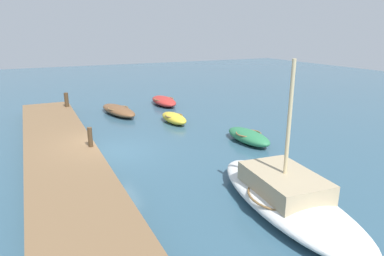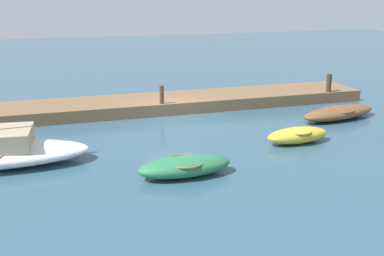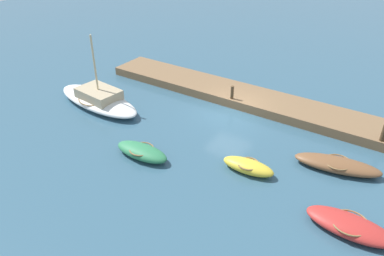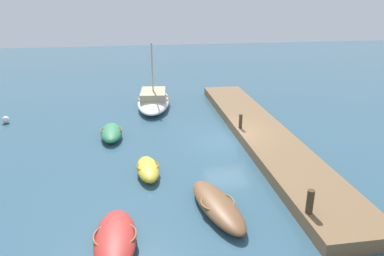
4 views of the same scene
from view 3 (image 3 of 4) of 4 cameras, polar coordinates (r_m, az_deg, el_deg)
name	(u,v)px [view 3 (image 3 of 4)]	position (r m, az deg, el deg)	size (l,w,h in m)	color
ground_plane	(230,113)	(23.67, 5.89, 2.24)	(84.00, 84.00, 0.00)	#33566B
dock_platform	(246,97)	(25.23, 8.22, 4.71)	(20.93, 2.96, 0.58)	brown
dinghy_yellow	(248,166)	(18.53, 8.60, -5.82)	(2.68, 1.19, 0.61)	gold
rowboat_brown	(337,165)	(19.79, 21.37, -5.25)	(4.31, 2.11, 0.60)	brown
rowboat_green	(142,152)	(19.51, -7.70, -3.61)	(3.12, 1.34, 0.64)	#2D7A4C
rowboat_red	(349,226)	(16.57, 22.96, -13.60)	(3.48, 1.51, 0.63)	#B72D28
sailboat_white	(98,99)	(25.01, -14.19, 4.35)	(7.09, 3.04, 4.76)	white
mooring_post_west	(384,133)	(21.97, 27.36, -0.68)	(0.27, 0.27, 0.94)	#47331E
mooring_post_mid_west	(232,92)	(24.07, 6.17, 5.45)	(0.20, 0.20, 0.88)	#47331E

